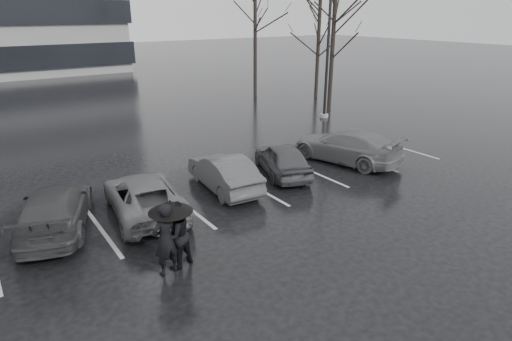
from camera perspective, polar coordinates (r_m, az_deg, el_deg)
The scene contains 14 objects.
ground at distance 13.90m, azimuth 2.59°, elevation -5.39°, with size 160.00×160.00×0.00m, color black.
car_main at distance 16.79m, azimuth 3.53°, elevation 1.58°, with size 1.49×3.70×1.26m, color black.
car_west_a at distance 15.38m, azimuth -4.30°, elevation -0.22°, with size 1.34×3.85×1.27m, color #29292B.
car_west_b at distance 13.92m, azimuth -14.70°, elevation -3.30°, with size 2.01×4.35×1.21m, color #49494B.
car_west_c at distance 13.84m, azimuth -25.29°, elevation -4.67°, with size 1.79×4.41×1.28m, color black.
car_east at distance 18.58m, azimuth 11.90°, elevation 3.24°, with size 1.93×4.75×1.38m, color #49494B.
pedestrian_left at distance 10.59m, azimuth -11.98°, elevation -8.97°, with size 0.68×0.45×1.86m, color black.
pedestrian_right at distance 10.85m, azimuth -10.65°, elevation -8.42°, with size 0.86×0.67×1.76m, color black.
umbrella at distance 10.48m, azimuth -11.36°, elevation -4.73°, with size 1.08×1.08×1.83m.
lamp_post at distance 25.88m, azimuth 9.59°, elevation 16.17°, with size 0.51×0.51×9.24m.
stall_stripes at distance 15.40m, azimuth -5.45°, elevation -2.77°, with size 19.72×5.00×0.00m.
tree_east at distance 28.04m, azimuth 10.17°, elevation 15.97°, with size 0.26×0.26×8.00m, color black.
tree_ne at distance 32.68m, azimuth 8.27°, elevation 15.80°, with size 0.26×0.26×7.00m, color black.
tree_north at distance 32.78m, azimuth -0.11°, elevation 17.33°, with size 0.26×0.26×8.50m, color black.
Camera 1 is at (-7.65, -9.89, 6.06)m, focal length 30.00 mm.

